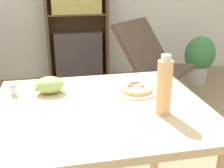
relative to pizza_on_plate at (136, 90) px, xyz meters
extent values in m
cube|color=#D1B27F|center=(-0.22, -0.12, -0.03)|extent=(1.01, 0.87, 0.03)
cylinder|color=#D1B27F|center=(-0.66, 0.26, -0.41)|extent=(0.06, 0.06, 0.71)
cylinder|color=#D1B27F|center=(0.23, 0.26, -0.41)|extent=(0.06, 0.06, 0.71)
cylinder|color=white|center=(0.00, 0.00, -0.01)|extent=(0.21, 0.21, 0.01)
cylinder|color=#DBB26B|center=(0.00, 0.00, 0.01)|extent=(0.16, 0.16, 0.02)
cylinder|color=#EACC7A|center=(0.00, 0.00, 0.02)|extent=(0.14, 0.14, 0.00)
cylinder|color=#A83328|center=(-0.01, 0.04, 0.02)|extent=(0.03, 0.03, 0.00)
cylinder|color=#A83328|center=(0.03, -0.01, 0.02)|extent=(0.02, 0.02, 0.00)
cylinder|color=#A83328|center=(-0.03, 0.01, 0.02)|extent=(0.03, 0.03, 0.00)
cylinder|color=#A83328|center=(0.02, 0.05, 0.02)|extent=(0.03, 0.03, 0.00)
ellipsoid|color=#A8CC66|center=(-0.45, 0.09, 0.03)|extent=(0.15, 0.12, 0.09)
sphere|color=#A8CC66|center=(-0.47, 0.13, 0.03)|extent=(0.02, 0.02, 0.02)
sphere|color=#A8CC66|center=(-0.44, 0.12, 0.01)|extent=(0.02, 0.02, 0.02)
sphere|color=#A8CC66|center=(-0.48, 0.14, 0.03)|extent=(0.03, 0.03, 0.03)
sphere|color=#A8CC66|center=(-0.48, 0.09, 0.01)|extent=(0.03, 0.03, 0.03)
sphere|color=#A8CC66|center=(-0.39, 0.12, 0.01)|extent=(0.02, 0.02, 0.02)
sphere|color=#A8CC66|center=(-0.51, 0.06, 0.02)|extent=(0.03, 0.03, 0.03)
sphere|color=#A8CC66|center=(-0.47, 0.09, 0.03)|extent=(0.03, 0.03, 0.03)
sphere|color=#A8CC66|center=(-0.50, 0.06, 0.02)|extent=(0.02, 0.02, 0.02)
sphere|color=#A8CC66|center=(-0.49, 0.14, 0.00)|extent=(0.02, 0.02, 0.02)
sphere|color=#A8CC66|center=(-0.41, 0.05, 0.03)|extent=(0.02, 0.02, 0.02)
sphere|color=#A8CC66|center=(-0.46, 0.12, 0.03)|extent=(0.02, 0.02, 0.02)
cylinder|color=#EFB270|center=(0.05, -0.25, 0.11)|extent=(0.07, 0.07, 0.24)
cylinder|color=white|center=(0.05, -0.25, 0.24)|extent=(0.04, 0.04, 0.03)
cylinder|color=white|center=(-0.63, 0.10, 0.01)|extent=(0.03, 0.03, 0.05)
cylinder|color=#B7B7BC|center=(-0.63, 0.10, 0.04)|extent=(0.03, 0.03, 0.01)
cube|color=black|center=(0.69, 1.41, -0.71)|extent=(0.82, 0.82, 0.10)
cube|color=brown|center=(0.69, 1.35, -0.40)|extent=(0.83, 0.82, 0.14)
cube|color=brown|center=(0.53, 1.57, -0.16)|extent=(0.77, 0.76, 0.55)
cube|color=brown|center=(-0.50, 2.39, 0.11)|extent=(0.04, 0.28, 1.75)
cube|color=brown|center=(0.27, 2.39, 0.11)|extent=(0.04, 0.28, 1.75)
cube|color=brown|center=(-0.11, 2.52, 0.11)|extent=(0.80, 0.01, 1.75)
cube|color=brown|center=(-0.11, 2.39, -0.74)|extent=(0.73, 0.27, 0.02)
cube|color=#4C423D|center=(-0.11, 2.37, -0.42)|extent=(0.62, 0.20, 0.61)
cube|color=brown|center=(-0.11, 2.39, 0.11)|extent=(0.73, 0.27, 0.02)
cylinder|color=#BCB2A3|center=(1.41, 1.89, -0.64)|extent=(0.23, 0.23, 0.23)
ellipsoid|color=#428442|center=(1.41, 1.89, -0.37)|extent=(0.40, 0.34, 0.46)
camera|label=1|loc=(-0.40, -1.32, 0.56)|focal=45.00mm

